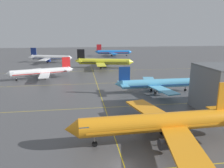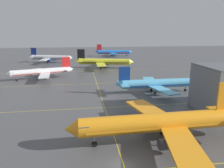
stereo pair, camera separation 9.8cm
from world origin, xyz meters
TOP-DOWN VIEW (x-y plane):
  - ground_plane at (0.00, 0.00)m, footprint 600.00×600.00m
  - airliner_front_gate at (9.76, 7.71)m, footprint 40.74×35.20m
  - airliner_second_row at (22.21, 45.16)m, footprint 34.08×29.50m
  - airliner_third_row at (-26.84, 77.93)m, footprint 32.87×28.04m
  - airliner_far_left_stand at (7.82, 106.66)m, footprint 38.71×32.92m
  - airliner_far_right_stand at (-30.03, 137.98)m, footprint 34.91×29.87m
  - airliner_distant_taxiway at (24.79, 175.49)m, footprint 36.15×31.02m
  - taxiway_markings at (0.00, 47.21)m, footprint 140.28×144.36m

SIDE VIEW (x-z plane):
  - ground_plane at x=0.00m, z-range 0.00..0.00m
  - taxiway_markings at x=0.00m, z-range 0.00..0.01m
  - airliner_third_row at x=-26.84m, z-range -1.65..8.75m
  - airliner_second_row at x=22.21m, z-range -1.69..8.94m
  - airliner_far_right_stand at x=-30.03m, z-range -1.77..9.38m
  - airliner_distant_taxiway at x=24.79m, z-range -1.78..9.45m
  - airliner_far_left_stand at x=7.82m, z-range -1.93..10.22m
  - airliner_front_gate at x=9.76m, z-range -2.01..10.67m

